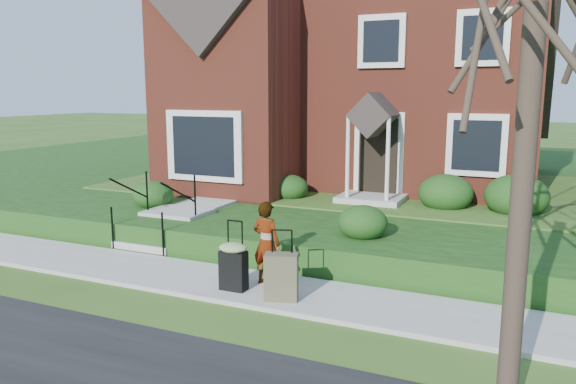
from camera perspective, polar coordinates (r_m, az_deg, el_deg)
The scene contains 10 objects.
ground at distance 10.13m, azimuth -6.87°, elevation -9.35°, with size 120.00×120.00×0.00m, color #2D5119.
sidewalk at distance 10.12m, azimuth -6.88°, elevation -9.13°, with size 60.00×1.60×0.08m, color #9E9B93.
terrace at distance 19.33m, azimuth 20.96°, elevation 0.38°, with size 44.00×20.00×0.60m, color #173B10.
walkway at distance 15.38m, azimuth -5.34°, elevation -0.12°, with size 1.20×6.00×0.06m, color #9E9B93.
main_house at distance 18.60m, azimuth 8.18°, elevation 15.94°, with size 10.40×10.20×9.40m.
front_steps at distance 12.82m, azimuth -12.28°, elevation -3.12°, with size 1.40×2.02×1.50m.
foundation_shrubs at distance 13.93m, azimuth 4.96°, elevation 0.58°, with size 10.18×4.65×1.01m.
woman at distance 9.66m, azimuth -2.21°, elevation -5.21°, with size 0.53×0.35×1.46m, color #999999.
suitcase_black at distance 9.51m, azimuth -5.57°, elevation -7.22°, with size 0.50×0.41×1.19m.
suitcase_olive at distance 9.05m, azimuth -0.69°, elevation -8.60°, with size 0.59×0.44×1.14m.
Camera 1 is at (4.97, -8.16, 3.39)m, focal length 35.00 mm.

